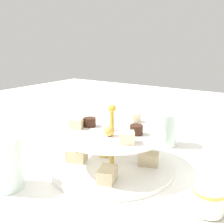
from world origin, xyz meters
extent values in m
plane|color=white|center=(0.00, 0.00, 0.00)|extent=(2.40, 2.40, 0.00)
cylinder|color=white|center=(0.00, 0.00, 0.01)|extent=(0.31, 0.31, 0.01)
cylinder|color=white|center=(0.00, 0.00, 0.09)|extent=(0.25, 0.25, 0.01)
cylinder|color=gold|center=(0.00, 0.00, 0.07)|extent=(0.01, 0.01, 0.15)
sphere|color=gold|center=(0.00, 0.00, 0.15)|extent=(0.02, 0.02, 0.02)
cube|color=#CCB78E|center=(0.08, 0.04, 0.03)|extent=(0.06, 0.05, 0.03)
cube|color=#CCB78E|center=(-0.04, 0.08, 0.03)|extent=(0.05, 0.06, 0.03)
cube|color=#CCB78E|center=(-0.08, -0.04, 0.03)|extent=(0.06, 0.05, 0.03)
cube|color=#CCB78E|center=(0.04, -0.08, 0.03)|extent=(0.05, 0.06, 0.03)
cylinder|color=#E5C660|center=(0.04, -0.03, 0.02)|extent=(0.04, 0.04, 0.01)
cylinder|color=#381E14|center=(-0.06, -0.01, 0.11)|extent=(0.03, 0.03, 0.02)
cylinder|color=#381E14|center=(0.06, 0.01, 0.11)|extent=(0.03, 0.03, 0.02)
cube|color=beige|center=(0.08, 0.04, 0.11)|extent=(0.04, 0.04, 0.02)
cube|color=beige|center=(-0.07, 0.05, 0.11)|extent=(0.04, 0.04, 0.02)
cube|color=beige|center=(-0.01, -0.09, 0.11)|extent=(0.04, 0.04, 0.02)
sphere|color=gold|center=(-0.02, 0.04, 0.11)|extent=(0.02, 0.02, 0.02)
cylinder|color=silver|center=(0.13, 0.20, 0.06)|extent=(0.07, 0.07, 0.11)
cylinder|color=silver|center=(-0.23, -0.07, 0.04)|extent=(0.06, 0.06, 0.08)
cylinder|color=white|center=(-0.24, 0.06, 0.00)|extent=(0.09, 0.09, 0.01)
cylinder|color=white|center=(-0.24, 0.06, 0.03)|extent=(0.06, 0.06, 0.04)
cylinder|color=gold|center=(-0.24, 0.06, 0.05)|extent=(0.06, 0.06, 0.01)
cube|color=silver|center=(0.27, -0.11, 0.00)|extent=(0.10, 0.15, 0.00)
cylinder|color=silver|center=(-0.06, -0.21, 0.05)|extent=(0.06, 0.06, 0.10)
camera|label=1|loc=(-0.33, 0.49, 0.30)|focal=41.55mm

